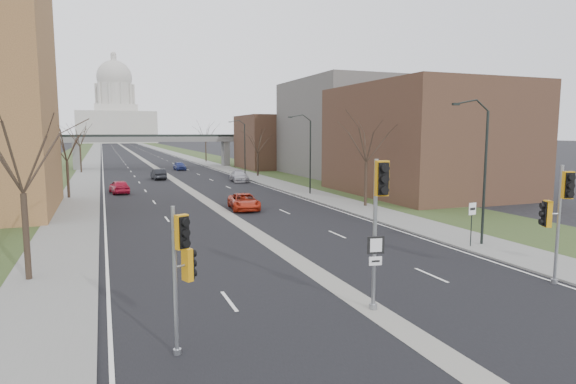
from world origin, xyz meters
TOP-DOWN VIEW (x-y plane):
  - ground at (0.00, 0.00)m, footprint 700.00×700.00m
  - road_surface at (0.00, 150.00)m, footprint 20.00×600.00m
  - median_strip at (0.00, 150.00)m, footprint 1.20×600.00m
  - sidewalk_right at (12.00, 150.00)m, footprint 4.00×600.00m
  - sidewalk_left at (-12.00, 150.00)m, footprint 4.00×600.00m
  - grass_verge_right at (18.00, 150.00)m, footprint 8.00×600.00m
  - grass_verge_left at (-18.00, 150.00)m, footprint 8.00×600.00m
  - commercial_block_near at (24.00, 28.00)m, footprint 16.00×20.00m
  - commercial_block_mid at (28.00, 52.00)m, footprint 18.00×22.00m
  - commercial_block_far at (22.00, 70.00)m, footprint 14.00×14.00m
  - pedestrian_bridge at (0.00, 80.00)m, footprint 34.00×3.00m
  - capitol at (0.00, 320.00)m, footprint 48.00×42.00m
  - streetlight_near at (10.99, 6.00)m, footprint 2.61×0.20m
  - streetlight_mid at (10.99, 32.00)m, footprint 2.61×0.20m
  - streetlight_far at (10.99, 58.00)m, footprint 2.61×0.20m
  - tree_left_a at (-13.00, 8.00)m, footprint 7.20×7.20m
  - tree_left_b at (-13.00, 38.00)m, footprint 6.75×6.75m
  - tree_left_c at (-13.00, 72.00)m, footprint 7.65×7.65m
  - tree_right_a at (13.00, 22.00)m, footprint 7.20×7.20m
  - tree_right_b at (13.00, 55.00)m, footprint 6.30×6.30m
  - tree_right_c at (13.00, 95.00)m, footprint 7.65×7.65m
  - signal_pole_left at (-7.44, -2.08)m, footprint 0.78×1.08m
  - signal_pole_median at (-0.01, -1.18)m, footprint 0.71×0.98m
  - signal_pole_right at (9.23, -1.15)m, footprint 0.91×1.24m
  - speed_limit_sign at (10.75, 5.78)m, footprint 0.56×0.09m
  - car_left_near at (-7.93, 40.74)m, footprint 2.38×4.71m
  - car_left_far at (-2.00, 55.81)m, footprint 1.93×4.80m
  - car_right_near at (2.08, 24.62)m, footprint 2.93×5.39m
  - car_right_mid at (8.17, 48.43)m, footprint 2.44×5.29m
  - car_right_far at (3.53, 72.30)m, footprint 2.00×4.57m

SIDE VIEW (x-z plane):
  - ground at x=0.00m, z-range 0.00..0.00m
  - median_strip at x=0.00m, z-range -0.01..0.01m
  - road_surface at x=0.00m, z-range 0.00..0.01m
  - grass_verge_right at x=18.00m, z-range 0.00..0.10m
  - grass_verge_left at x=-18.00m, z-range 0.00..0.10m
  - sidewalk_right at x=12.00m, z-range 0.00..0.12m
  - sidewalk_left at x=-12.00m, z-range 0.00..0.12m
  - car_right_near at x=2.08m, z-range 0.00..1.43m
  - car_right_mid at x=8.17m, z-range 0.00..1.50m
  - car_right_far at x=3.53m, z-range 0.00..1.53m
  - car_left_near at x=-7.93m, z-range 0.00..1.54m
  - car_left_far at x=-2.00m, z-range 0.00..1.55m
  - speed_limit_sign at x=10.75m, z-range 0.61..3.22m
  - signal_pole_left at x=-7.44m, z-range 0.72..5.41m
  - signal_pole_right at x=9.23m, z-range 0.84..6.28m
  - signal_pole_median at x=-0.01m, z-range 1.16..7.04m
  - pedestrian_bridge at x=0.00m, z-range 1.62..8.07m
  - commercial_block_far at x=22.00m, z-range 0.00..10.00m
  - tree_right_b at x=13.00m, z-range 1.71..9.93m
  - commercial_block_near at x=24.00m, z-range 0.00..12.00m
  - tree_left_b at x=-13.00m, z-range 1.82..10.63m
  - tree_left_a at x=-13.00m, z-range 1.94..11.34m
  - tree_right_a at x=13.00m, z-range 1.94..11.34m
  - streetlight_near at x=10.99m, z-range 2.60..11.30m
  - streetlight_mid at x=10.99m, z-range 2.60..11.30m
  - streetlight_far at x=10.99m, z-range 2.60..11.30m
  - tree_left_c at x=-13.00m, z-range 2.05..12.04m
  - tree_right_c at x=13.00m, z-range 2.05..12.04m
  - commercial_block_mid at x=28.00m, z-range 0.00..15.00m
  - capitol at x=0.00m, z-range -9.28..46.47m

